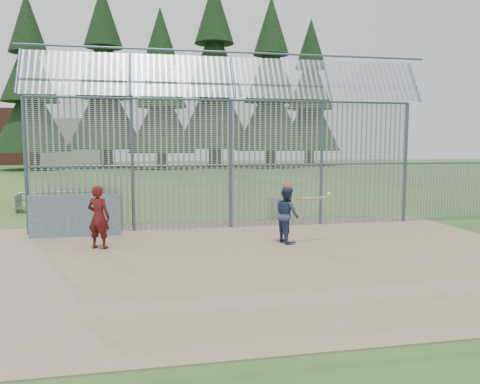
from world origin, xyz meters
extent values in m
plane|color=#2D511E|center=(0.00, 0.00, 0.00)|extent=(120.00, 120.00, 0.00)
cube|color=#756047|center=(0.00, -0.50, 0.01)|extent=(14.00, 10.00, 0.02)
cube|color=#38566B|center=(-4.60, 2.90, 0.62)|extent=(2.50, 0.12, 1.20)
imported|color=navy|center=(1.09, 0.99, 0.78)|extent=(0.70, 0.83, 1.51)
imported|color=maroon|center=(-3.79, 1.20, 0.82)|extent=(0.69, 0.59, 1.60)
imported|color=slate|center=(2.17, 16.34, 0.44)|extent=(0.56, 0.39, 0.88)
sphere|color=red|center=(1.09, 0.99, 1.51)|extent=(0.24, 0.24, 0.24)
cylinder|color=#AA7F4C|center=(1.79, 0.84, 1.22)|extent=(0.84, 0.27, 0.07)
sphere|color=#AA7F4C|center=(1.36, 0.84, 1.22)|extent=(0.09, 0.09, 0.09)
sphere|color=white|center=(2.18, 0.78, 1.33)|extent=(0.09, 0.09, 0.09)
cylinder|color=gray|center=(1.88, 5.07, 0.35)|extent=(0.52, 0.52, 0.70)
cylinder|color=#9EA0A5|center=(1.88, 5.07, 0.72)|extent=(0.56, 0.56, 0.05)
sphere|color=#9EA0A5|center=(1.88, 5.07, 0.77)|extent=(0.10, 0.10, 0.10)
cube|color=gray|center=(-6.15, 8.23, 0.20)|extent=(3.00, 0.25, 0.05)
cube|color=slate|center=(-6.15, 8.58, 0.45)|extent=(3.00, 0.25, 0.05)
cube|color=slate|center=(-6.15, 8.93, 0.70)|extent=(3.00, 0.25, 0.05)
cube|color=slate|center=(-7.55, 8.58, 0.35)|extent=(0.06, 0.90, 0.70)
cube|color=gray|center=(-4.75, 8.58, 0.35)|extent=(0.06, 0.90, 0.70)
cylinder|color=#47566B|center=(-6.00, 3.50, 2.00)|extent=(0.10, 0.10, 4.00)
cylinder|color=#47566B|center=(-3.00, 3.50, 2.00)|extent=(0.10, 0.10, 4.00)
cylinder|color=#47566B|center=(0.00, 3.50, 2.00)|extent=(0.10, 0.10, 4.00)
cylinder|color=#47566B|center=(3.00, 3.50, 2.00)|extent=(0.10, 0.10, 4.00)
cylinder|color=#47566B|center=(6.00, 3.50, 2.00)|extent=(0.10, 0.10, 4.00)
cylinder|color=#47566B|center=(0.00, 3.50, 4.00)|extent=(12.00, 0.07, 0.07)
cylinder|color=#47566B|center=(0.00, 3.50, 2.00)|extent=(12.00, 0.06, 0.06)
cube|color=gray|center=(0.00, 3.50, 2.00)|extent=(12.00, 0.02, 4.00)
cube|color=gray|center=(0.00, 3.12, 4.65)|extent=(12.00, 0.77, 1.31)
cylinder|color=#47566B|center=(6.00, 3.50, 1.00)|extent=(0.08, 0.08, 2.00)
cylinder|color=#332319|center=(-14.00, 40.00, 1.53)|extent=(1.19, 1.19, 3.06)
cone|color=black|center=(-14.00, 40.00, 10.20)|extent=(7.48, 7.48, 13.94)
cylinder|color=#332319|center=(-7.00, 43.00, 1.71)|extent=(1.33, 1.33, 3.42)
cone|color=black|center=(-7.00, 43.00, 11.40)|extent=(8.36, 8.36, 15.58)
cylinder|color=#332319|center=(-1.00, 39.00, 1.44)|extent=(1.12, 1.12, 2.88)
cone|color=black|center=(-1.00, 39.00, 9.60)|extent=(7.04, 7.04, 13.12)
cylinder|color=#332319|center=(5.00, 42.00, 1.80)|extent=(1.40, 1.40, 3.60)
cone|color=black|center=(5.00, 42.00, 12.00)|extent=(8.80, 8.80, 16.40)
cylinder|color=#332319|center=(11.00, 40.00, 1.62)|extent=(1.26, 1.26, 3.24)
cone|color=black|center=(11.00, 40.00, 10.80)|extent=(7.92, 7.92, 14.76)
cylinder|color=#332319|center=(17.00, 44.00, 1.53)|extent=(1.19, 1.19, 3.06)
cone|color=black|center=(17.00, 44.00, 10.20)|extent=(7.48, 7.48, 13.94)
cube|color=#B2A58C|center=(-12.00, 58.00, 3.00)|extent=(8.00, 7.00, 6.00)
camera|label=1|loc=(-2.55, -10.90, 2.67)|focal=35.00mm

